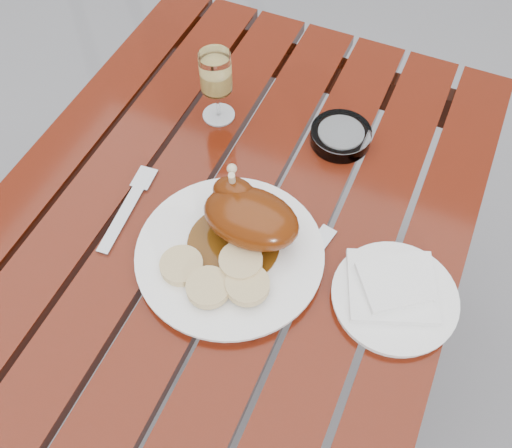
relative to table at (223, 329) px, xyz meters
The scene contains 11 objects.
ground 0.38m from the table, ahead, with size 60.00×60.00×0.00m, color slate.
table is the anchor object (origin of this frame).
dinner_plate 0.39m from the table, 27.01° to the right, with size 0.31×0.31×0.02m, color white.
roast_duck 0.44m from the table, 24.67° to the left, with size 0.17×0.16×0.12m.
bread_dumplings 0.42m from the table, 54.97° to the right, with size 0.18×0.13×0.03m.
wine_glass 0.53m from the table, 113.57° to the left, with size 0.06×0.06×0.15m, color #E6C968.
side_plate 0.49m from the table, ahead, with size 0.20×0.20×0.02m, color white.
napkin 0.50m from the table, ahead, with size 0.13×0.12×0.01m, color white.
ashtray 0.50m from the table, 66.90° to the left, with size 0.11×0.11×0.03m, color #B2B7BC.
fork 0.41m from the table, behind, with size 0.02×0.17×0.01m, color gray.
knife 0.41m from the table, 14.44° to the right, with size 0.02×0.20×0.01m, color gray.
Camera 1 is at (0.28, -0.44, 1.56)m, focal length 40.00 mm.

